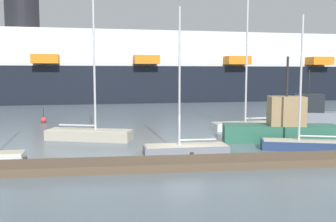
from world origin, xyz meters
The scene contains 11 objects.
ground_plane centered at (0.00, 0.00, 0.00)m, with size 600.00×600.00×0.00m, color slate.
dock_pier centered at (0.00, -3.56, 0.22)m, with size 24.01×2.57×0.53m.
sailboat_0 centered at (-6.66, 5.70, 0.59)m, with size 6.96×3.69×11.83m.
sailboat_1 centered at (0.04, 0.05, 0.43)m, with size 5.61×1.76×9.46m.
sailboat_2 centered at (7.92, 9.61, 0.59)m, with size 7.48×2.49×11.99m.
sailboat_3 centered at (8.39, -0.01, 0.46)m, with size 6.16×3.13×9.14m.
fishing_boat_0 centered at (8.11, 3.30, 1.14)m, with size 8.97×4.24×6.51m.
fishing_boat_1 centered at (15.33, 13.53, 1.11)m, with size 7.48×3.83×5.57m.
channel_buoy_0 centered at (13.21, 17.39, 0.27)m, with size 0.53×0.53×1.25m.
channel_buoy_2 centered at (-12.31, 16.97, 0.31)m, with size 0.59×0.59×1.57m.
cruise_ship centered at (-0.58, 48.99, 5.90)m, with size 118.26×25.66×18.66m.
Camera 1 is at (-4.23, -24.07, 5.27)m, focal length 40.26 mm.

